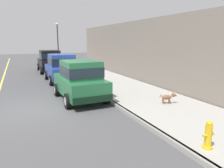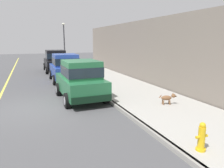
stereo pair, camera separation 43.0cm
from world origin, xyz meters
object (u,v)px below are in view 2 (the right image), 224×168
Objects in this scene: car_black_sedan at (56,61)px; dog_brown at (168,98)px; car_blue_hatchback at (65,67)px; street_lamp at (64,39)px; car_green_hatchback at (81,79)px; fire_hydrant at (202,138)px.

dog_brown is at bearing -76.62° from car_black_sedan.
street_lamp reaches higher than car_blue_hatchback.
street_lamp is (1.39, 3.47, 1.92)m from car_black_sedan.
car_green_hatchback is 5.30× the size of fire_hydrant.
fire_hydrant is at bearing -89.71° from street_lamp.
street_lamp is at bearing 90.29° from fire_hydrant.
street_lamp reaches higher than car_black_sedan.
dog_brown is (3.12, -2.55, -0.55)m from car_green_hatchback.
dog_brown is 0.17× the size of street_lamp.
car_green_hatchback is 5.05m from car_blue_hatchback.
car_black_sedan is at bearing -111.79° from street_lamp.
car_blue_hatchback is 0.86× the size of street_lamp.
car_green_hatchback and car_blue_hatchback have the same top height.
car_black_sedan reaches higher than fire_hydrant.
street_lamp is (-1.66, 16.30, 2.48)m from dog_brown.
car_black_sedan is 6.37× the size of fire_hydrant.
car_blue_hatchback is at bearing 97.49° from fire_hydrant.
car_green_hatchback is 0.83× the size of car_black_sedan.
car_black_sedan is 16.47m from fire_hydrant.
car_black_sedan is at bearing 89.62° from car_green_hatchback.
car_black_sedan is 4.21m from street_lamp.
car_blue_hatchback is 5.23m from car_black_sedan.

